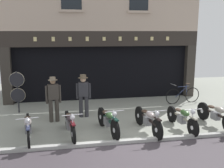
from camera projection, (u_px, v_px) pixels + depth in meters
The scene contains 13 objects.
ground at pixel (139, 161), 6.72m from camera, with size 21.29×22.00×0.18m.
shop_facade at pixel (99, 60), 14.04m from camera, with size 9.59×4.42×6.63m.
motorcycle_far_left at pixel (28, 127), 7.90m from camera, with size 0.62×2.00×0.89m.
motorcycle_left at pixel (70, 124), 8.16m from camera, with size 0.62×1.96×0.91m.
motorcycle_center_left at pixel (108, 120), 8.41m from camera, with size 0.62×1.99×0.93m.
motorcycle_center at pixel (148, 120), 8.50m from camera, with size 0.62×2.09×0.92m.
motorcycle_center_right at pixel (182, 118), 8.74m from camera, with size 0.62×2.00×0.90m.
motorcycle_right at pixel (216, 115), 9.00m from camera, with size 0.62×2.10×0.93m.
salesman_left at pixel (53, 97), 9.37m from camera, with size 0.56×0.33×1.68m.
shopkeeper_center at pixel (83, 93), 9.91m from camera, with size 0.56×0.37×1.67m.
tyre_sign_pole at pixel (17, 88), 10.42m from camera, with size 0.59×0.06×1.71m.
advert_board_near at pixel (153, 63), 12.97m from camera, with size 0.71×0.03×0.93m.
leaning_bicycle at pixel (183, 95), 11.98m from camera, with size 1.74×0.50×0.95m.
Camera 1 is at (-1.82, -6.94, 3.28)m, focal length 41.31 mm.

